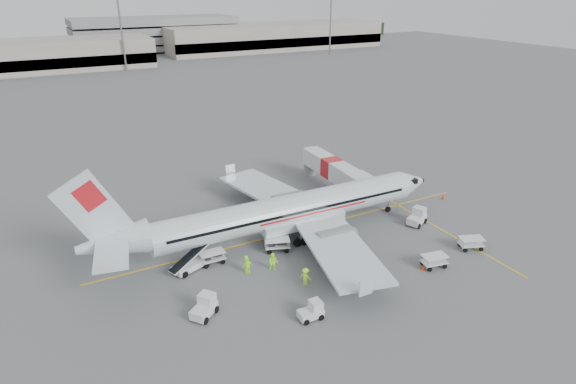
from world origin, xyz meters
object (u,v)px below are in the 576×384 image
object	(u,v)px
jet_bridge	(332,174)
tug_fore	(417,217)
tug_mid	(311,311)
aircraft	(290,190)
belt_loader	(191,256)
tug_aft	(204,307)

from	to	relation	value
jet_bridge	tug_fore	bearing A→B (deg)	-76.28
tug_mid	jet_bridge	bearing A→B (deg)	55.05
aircraft	tug_mid	xyz separation A→B (m)	(-5.13, -12.84, -4.51)
tug_fore	aircraft	bearing A→B (deg)	139.51
aircraft	jet_bridge	world-z (taller)	aircraft
aircraft	belt_loader	bearing A→B (deg)	-172.75
belt_loader	aircraft	bearing A→B (deg)	-14.46
jet_bridge	tug_mid	world-z (taller)	jet_bridge
jet_bridge	belt_loader	world-z (taller)	jet_bridge
belt_loader	tug_aft	xyz separation A→B (m)	(-1.27, -7.27, -0.44)
tug_fore	tug_aft	distance (m)	26.49
aircraft	tug_aft	size ratio (longest dim) A/B	16.55
jet_bridge	tug_fore	world-z (taller)	jet_bridge
tug_mid	aircraft	bearing A→B (deg)	69.65
aircraft	tug_fore	distance (m)	14.91
jet_bridge	belt_loader	size ratio (longest dim) A/B	3.15
aircraft	belt_loader	xyz separation A→B (m)	(-11.24, -1.26, -3.94)
tug_aft	tug_fore	bearing A→B (deg)	-28.83
tug_mid	tug_aft	size ratio (longest dim) A/B	0.86
jet_bridge	belt_loader	xyz separation A→B (m)	(-22.08, -10.11, -0.70)
belt_loader	tug_fore	size ratio (longest dim) A/B	2.03
tug_aft	aircraft	bearing A→B (deg)	-3.88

